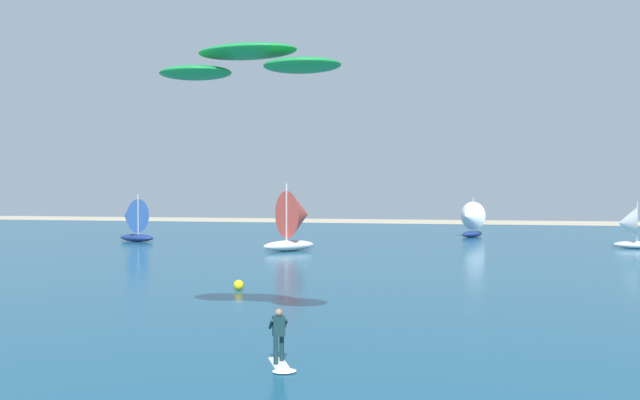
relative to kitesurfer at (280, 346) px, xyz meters
name	(u,v)px	position (x,y,z in m)	size (l,w,h in m)	color
ocean	(405,255)	(1.16, 35.24, -0.65)	(160.00, 90.00, 0.10)	navy
kitesurfer	(280,346)	(0.00, 0.00, 0.00)	(1.31, 2.01, 1.67)	white
kite	(247,62)	(-1.93, 3.04, 8.98)	(7.06, 3.42, 1.03)	#198C3F
sailboat_near_shore	(470,219)	(6.54, 54.55, 1.31)	(3.42, 3.76, 4.18)	navy
sailboat_mid_left	(629,227)	(19.71, 43.90, 1.24)	(3.54, 3.07, 4.01)	white
sailboat_trailing	(296,220)	(-7.94, 36.52, 1.95)	(4.95, 4.89, 5.57)	silver
sailboat_heeled_over	(132,220)	(-25.69, 42.89, 1.51)	(4.09, 3.58, 4.61)	navy
marker_buoy	(239,285)	(-5.83, 14.32, -0.34)	(0.53, 0.53, 0.53)	yellow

